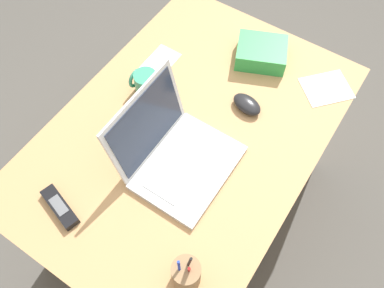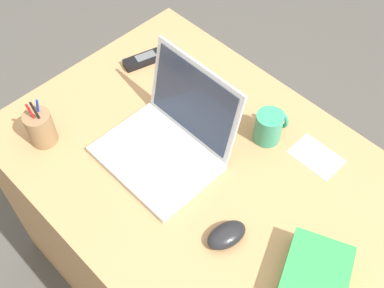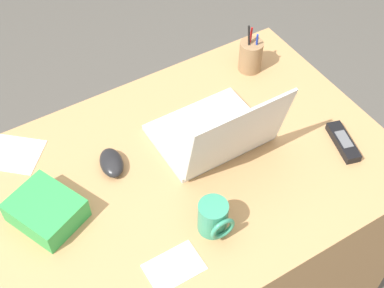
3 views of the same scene
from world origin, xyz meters
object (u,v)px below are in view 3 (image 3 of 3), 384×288
(coffee_mug_white, at_px, (214,218))
(snack_bag, at_px, (46,210))
(laptop, at_px, (218,133))
(pen_holder, at_px, (251,56))
(computer_mouse, at_px, (112,163))
(cordless_phone, at_px, (343,142))

(coffee_mug_white, distance_m, snack_bag, 0.44)
(laptop, distance_m, pen_holder, 0.36)
(computer_mouse, relative_size, coffee_mug_white, 1.10)
(laptop, distance_m, cordless_phone, 0.37)
(pen_holder, bearing_deg, laptop, 39.40)
(snack_bag, bearing_deg, pen_holder, -165.22)
(laptop, bearing_deg, coffee_mug_white, 55.02)
(cordless_phone, relative_size, pen_holder, 0.87)
(laptop, xyz_separation_m, cordless_phone, (-0.32, 0.19, -0.04))
(laptop, height_order, pen_holder, laptop)
(snack_bag, bearing_deg, computer_mouse, -163.13)
(laptop, bearing_deg, cordless_phone, 148.79)
(laptop, xyz_separation_m, snack_bag, (0.52, -0.02, -0.02))
(computer_mouse, xyz_separation_m, pen_holder, (-0.58, -0.15, 0.04))
(laptop, height_order, coffee_mug_white, laptop)
(coffee_mug_white, relative_size, cordless_phone, 0.63)
(cordless_phone, bearing_deg, coffee_mug_white, 5.17)
(computer_mouse, relative_size, cordless_phone, 0.70)
(laptop, xyz_separation_m, computer_mouse, (0.30, -0.08, -0.03))
(computer_mouse, bearing_deg, snack_bag, 28.84)
(coffee_mug_white, xyz_separation_m, snack_bag, (0.36, -0.26, -0.02))
(computer_mouse, distance_m, snack_bag, 0.23)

